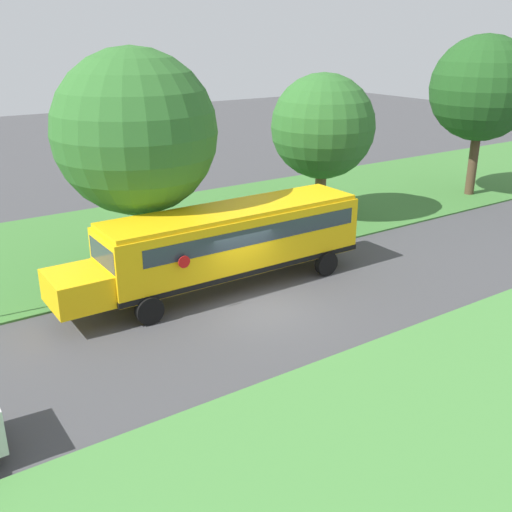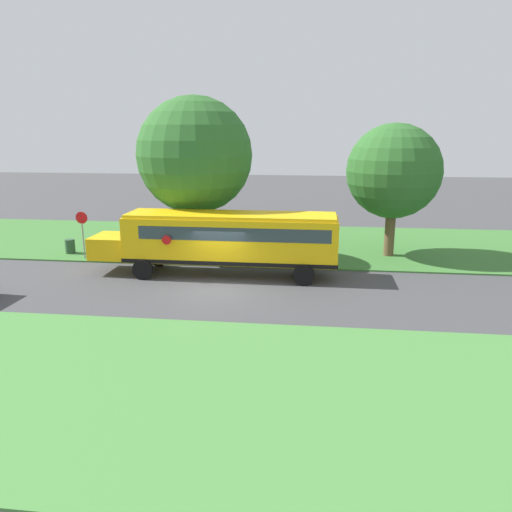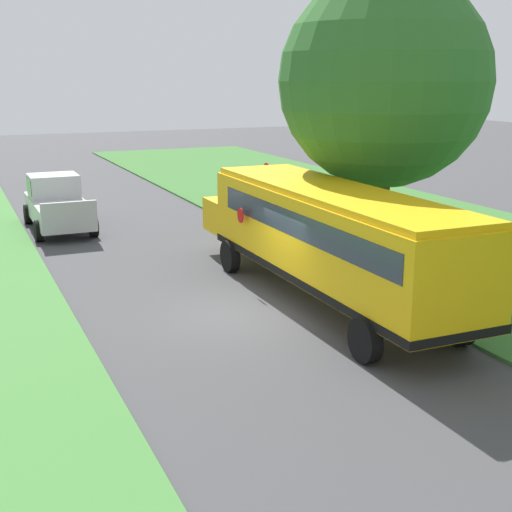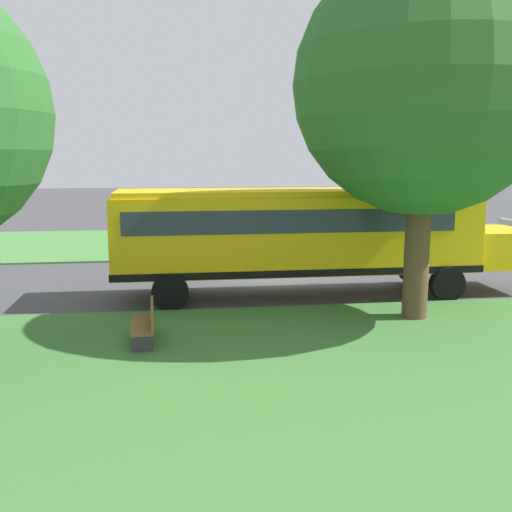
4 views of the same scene
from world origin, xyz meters
The scene contains 6 objects.
ground_plane centered at (0.00, 0.00, 0.00)m, with size 120.00×120.00×0.00m, color #424244.
school_bus centered at (-2.50, 0.07, 1.92)m, with size 2.85×12.42×3.16m.
pickup_truck centered at (2.70, -12.56, 1.07)m, with size 2.28×5.40×2.10m.
oak_tree_beside_bus centered at (-5.47, -2.08, 5.89)m, with size 6.32×6.32×8.98m.
stop_sign centered at (-4.60, -8.46, 1.74)m, with size 0.08×0.68×2.74m.
trash_bin centered at (-5.63, -9.83, 0.45)m, with size 0.56×0.56×0.90m, color #2D4C33.
Camera 3 is at (6.63, 16.23, 6.04)m, focal length 50.00 mm.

